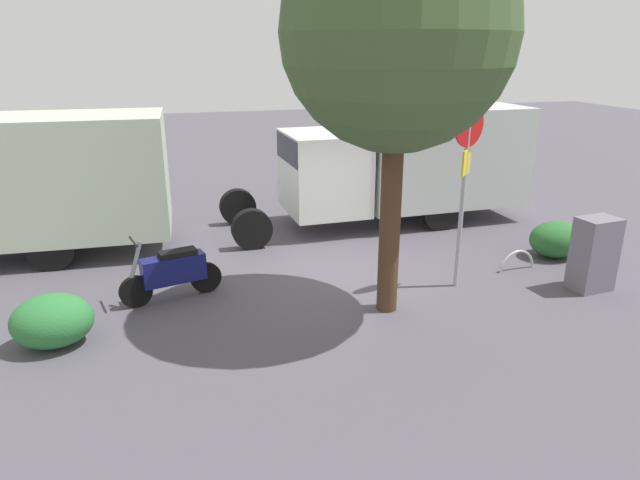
# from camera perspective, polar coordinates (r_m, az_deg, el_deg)

# --- Properties ---
(ground_plane) EXTENTS (60.00, 60.00, 0.00)m
(ground_plane) POSITION_cam_1_polar(r_m,az_deg,el_deg) (11.04, 2.26, -3.64)
(ground_plane) COLOR #4E4954
(box_truck_near) EXTENTS (7.56, 2.30, 2.85)m
(box_truck_near) POSITION_cam_1_polar(r_m,az_deg,el_deg) (14.27, 8.52, 8.07)
(box_truck_near) COLOR black
(box_truck_near) RESTS_ON ground
(box_truck_far) EXTENTS (7.22, 2.52, 2.95)m
(box_truck_far) POSITION_cam_1_polar(r_m,az_deg,el_deg) (13.12, -27.85, 5.24)
(box_truck_far) COLOR black
(box_truck_far) RESTS_ON ground
(motorcycle) EXTENTS (1.78, 0.70, 1.20)m
(motorcycle) POSITION_cam_1_polar(r_m,az_deg,el_deg) (10.20, -14.70, -3.10)
(motorcycle) COLOR black
(motorcycle) RESTS_ON ground
(stop_sign) EXTENTS (0.71, 0.33, 3.37)m
(stop_sign) POSITION_cam_1_polar(r_m,az_deg,el_deg) (10.21, 14.54, 7.11)
(stop_sign) COLOR #9E9EA3
(stop_sign) RESTS_ON ground
(street_tree) EXTENTS (3.51, 3.51, 6.20)m
(street_tree) POSITION_cam_1_polar(r_m,az_deg,el_deg) (8.79, 7.92, 19.97)
(street_tree) COLOR #47301E
(street_tree) RESTS_ON ground
(utility_cabinet) EXTENTS (0.76, 0.57, 1.37)m
(utility_cabinet) POSITION_cam_1_polar(r_m,az_deg,el_deg) (11.35, 26.05, -1.30)
(utility_cabinet) COLOR slate
(utility_cabinet) RESTS_ON ground
(bike_rack_hoop) EXTENTS (0.85, 0.15, 0.85)m
(bike_rack_hoop) POSITION_cam_1_polar(r_m,az_deg,el_deg) (11.98, 19.29, -2.88)
(bike_rack_hoop) COLOR #B7B7BC
(bike_rack_hoop) RESTS_ON ground
(shrub_near_sign) EXTENTS (1.13, 0.93, 0.77)m
(shrub_near_sign) POSITION_cam_1_polar(r_m,az_deg,el_deg) (12.90, 22.81, 0.06)
(shrub_near_sign) COLOR #2A652D
(shrub_near_sign) RESTS_ON ground
(shrub_mid_verge) EXTENTS (1.18, 0.96, 0.80)m
(shrub_mid_verge) POSITION_cam_1_polar(r_m,az_deg,el_deg) (9.31, -25.52, -7.41)
(shrub_mid_verge) COLOR #2D7638
(shrub_mid_verge) RESTS_ON ground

